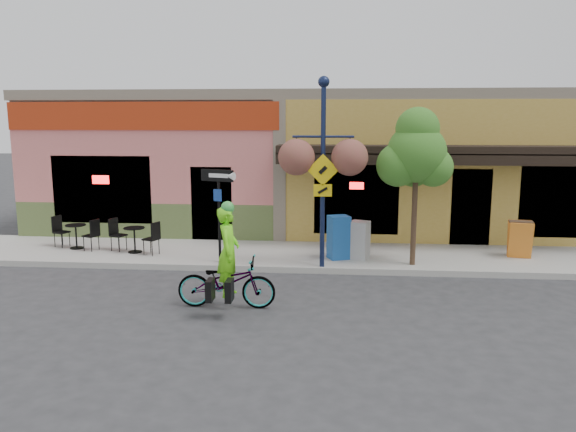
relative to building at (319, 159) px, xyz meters
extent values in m
plane|color=#2D2D30|center=(0.00, -7.50, -2.25)|extent=(90.00, 90.00, 0.00)
cube|color=#9E9B93|center=(0.00, -5.50, -2.17)|extent=(24.00, 3.00, 0.15)
cube|color=#A8A59E|center=(0.00, -6.95, -2.17)|extent=(24.00, 0.12, 0.15)
imported|color=maroon|center=(-1.48, -9.57, -1.74)|extent=(1.94, 0.69, 1.02)
imported|color=#6EEF19|center=(-1.43, -9.57, -1.37)|extent=(0.43, 0.64, 1.76)
camera|label=1|loc=(0.66, -20.03, 1.43)|focal=35.00mm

